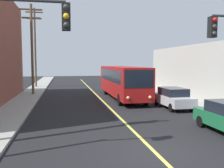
% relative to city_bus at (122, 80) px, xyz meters
% --- Properties ---
extents(ground_plane, '(120.00, 120.00, 0.00)m').
position_rel_city_bus_xyz_m(ground_plane, '(-2.20, -15.23, -1.82)').
color(ground_plane, black).
extents(sidewalk_left, '(2.50, 90.00, 0.15)m').
position_rel_city_bus_xyz_m(sidewalk_left, '(-9.45, -5.23, -1.74)').
color(sidewalk_left, gray).
rests_on(sidewalk_left, ground).
extents(sidewalk_right, '(2.50, 90.00, 0.15)m').
position_rel_city_bus_xyz_m(sidewalk_right, '(5.05, -5.23, -1.74)').
color(sidewalk_right, gray).
rests_on(sidewalk_right, ground).
extents(lane_stripe_center, '(0.16, 60.00, 0.01)m').
position_rel_city_bus_xyz_m(lane_stripe_center, '(-2.20, -0.23, -1.81)').
color(lane_stripe_center, '#D8CC4C').
rests_on(lane_stripe_center, ground).
extents(city_bus, '(2.62, 12.17, 3.20)m').
position_rel_city_bus_xyz_m(city_bus, '(0.00, 0.00, 0.00)').
color(city_bus, maroon).
rests_on(city_bus, ground).
extents(parked_car_silver, '(1.87, 4.42, 1.62)m').
position_rel_city_bus_xyz_m(parked_car_silver, '(2.73, -6.12, -0.98)').
color(parked_car_silver, '#B7B7BC').
rests_on(parked_car_silver, ground).
extents(utility_pole_mid, '(2.40, 0.28, 9.85)m').
position_rel_city_bus_xyz_m(utility_pole_mid, '(-9.18, 4.50, 3.75)').
color(utility_pole_mid, brown).
rests_on(utility_pole_mid, sidewalk_left).
extents(utility_pole_far, '(2.40, 0.28, 11.21)m').
position_rel_city_bus_xyz_m(utility_pole_far, '(-9.77, 13.25, 4.46)').
color(utility_pole_far, brown).
rests_on(utility_pole_far, sidewalk_left).
extents(traffic_signal_left_corner, '(3.75, 0.48, 6.00)m').
position_rel_city_bus_xyz_m(traffic_signal_left_corner, '(-7.61, -15.05, 2.49)').
color(traffic_signal_left_corner, '#2D2D33').
rests_on(traffic_signal_left_corner, sidewalk_left).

